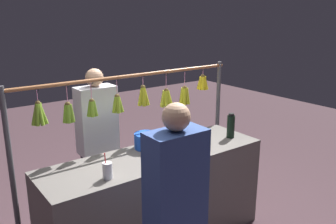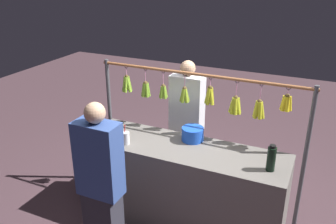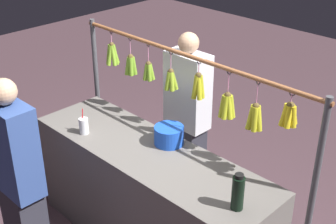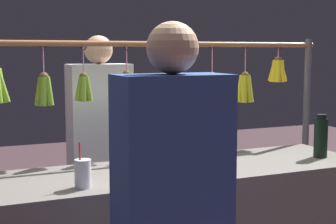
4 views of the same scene
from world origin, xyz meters
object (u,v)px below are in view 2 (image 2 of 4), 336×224
object	(u,v)px
blue_bucket	(193,134)
customer_person	(101,190)
drink_cup	(126,138)
water_bottle	(271,158)
vendor_person	(187,127)

from	to	relation	value
blue_bucket	customer_person	xyz separation A→B (m)	(0.45, 1.02, -0.17)
drink_cup	customer_person	distance (m)	0.70
blue_bucket	customer_person	world-z (taller)	customer_person
blue_bucket	water_bottle	bearing A→B (deg)	162.93
water_bottle	blue_bucket	xyz separation A→B (m)	(0.84, -0.26, -0.05)
water_bottle	blue_bucket	bearing A→B (deg)	-17.07
water_bottle	blue_bucket	distance (m)	0.88
water_bottle	drink_cup	xyz separation A→B (m)	(1.43, 0.10, -0.05)
water_bottle	blue_bucket	world-z (taller)	water_bottle
drink_cup	customer_person	xyz separation A→B (m)	(-0.14, 0.66, -0.17)
blue_bucket	customer_person	bearing A→B (deg)	66.44
customer_person	drink_cup	bearing A→B (deg)	-77.97
water_bottle	vendor_person	world-z (taller)	vendor_person
drink_cup	vendor_person	world-z (taller)	vendor_person
customer_person	blue_bucket	bearing A→B (deg)	-113.56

